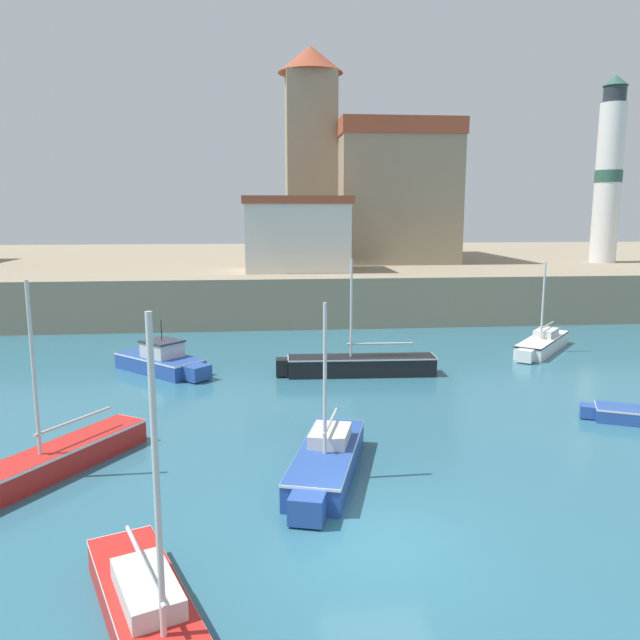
% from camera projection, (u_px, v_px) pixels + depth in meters
% --- Properties ---
extents(ground_plane, '(200.00, 200.00, 0.00)m').
position_uv_depth(ground_plane, '(381.00, 542.00, 13.37)').
color(ground_plane, '#2D667A').
extents(quay_seawall, '(120.00, 40.00, 3.05)m').
position_uv_depth(quay_seawall, '(287.00, 272.00, 56.33)').
color(quay_seawall, gray).
rests_on(quay_seawall, ground).
extents(motorboat_blue_1, '(4.54, 4.42, 2.33)m').
position_uv_depth(motorboat_blue_1, '(162.00, 361.00, 27.30)').
color(motorboat_blue_1, '#284C9E').
rests_on(motorboat_blue_1, ground).
extents(sailboat_black_2, '(6.89, 1.43, 5.02)m').
position_uv_depth(sailboat_black_2, '(359.00, 365.00, 26.82)').
color(sailboat_black_2, black).
rests_on(sailboat_black_2, ground).
extents(sailboat_red_3, '(3.51, 6.49, 5.63)m').
position_uv_depth(sailboat_red_3, '(158.00, 633.00, 9.86)').
color(sailboat_red_3, red).
rests_on(sailboat_red_3, ground).
extents(sailboat_red_4, '(4.16, 5.87, 5.30)m').
position_uv_depth(sailboat_red_4, '(51.00, 460.00, 16.73)').
color(sailboat_red_4, red).
rests_on(sailboat_red_4, ground).
extents(sailboat_white_5, '(4.60, 5.26, 4.52)m').
position_uv_depth(sailboat_white_5, '(542.00, 343.00, 31.39)').
color(sailboat_white_5, white).
rests_on(sailboat_white_5, ground).
extents(sailboat_blue_6, '(2.72, 5.58, 4.73)m').
position_uv_depth(sailboat_blue_6, '(326.00, 460.00, 16.62)').
color(sailboat_blue_6, '#284C9E').
rests_on(sailboat_blue_6, ground).
extents(church, '(13.36, 14.72, 16.26)m').
position_uv_depth(church, '(374.00, 187.00, 51.17)').
color(church, gray).
rests_on(church, quay_seawall).
extents(lighthouse, '(1.99, 1.99, 13.84)m').
position_uv_depth(lighthouse, '(609.00, 173.00, 47.17)').
color(lighthouse, silver).
rests_on(lighthouse, quay_seawall).
extents(harbor_shed_near_wharf, '(7.04, 5.20, 4.88)m').
position_uv_depth(harbor_shed_near_wharf, '(296.00, 233.00, 41.33)').
color(harbor_shed_near_wharf, silver).
rests_on(harbor_shed_near_wharf, quay_seawall).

